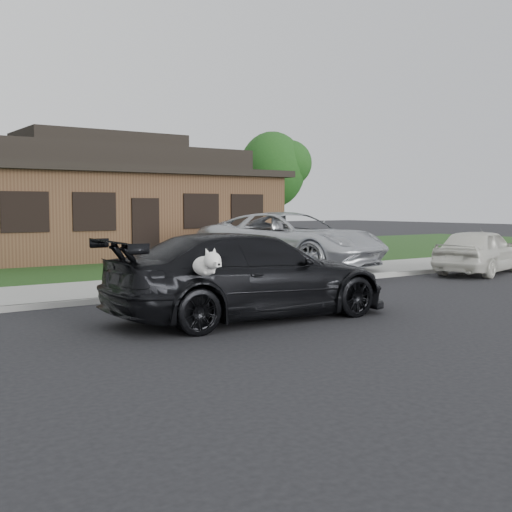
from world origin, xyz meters
TOP-DOWN VIEW (x-y plane):
  - ground at (0.00, 0.00)m, footprint 120.00×120.00m
  - sidewalk at (0.00, 5.00)m, footprint 60.00×3.00m
  - curb at (0.00, 3.50)m, footprint 60.00×0.12m
  - lawn at (0.00, 13.00)m, footprint 60.00×13.00m
  - driveway at (6.00, 10.00)m, footprint 4.50×13.00m
  - sedan at (0.94, 0.31)m, footprint 5.39×2.63m
  - minivan at (6.54, 6.24)m, footprint 4.15×6.55m
  - white_compact at (10.80, 2.60)m, footprint 4.25×2.60m
  - recycling_bin at (3.58, 4.77)m, footprint 0.61×0.65m
  - house at (4.00, 15.00)m, footprint 12.60×8.60m
  - tree_1 at (12.14, 14.40)m, footprint 3.15×3.00m

SIDE VIEW (x-z plane):
  - ground at x=0.00m, z-range 0.00..0.00m
  - sidewalk at x=0.00m, z-range 0.00..0.12m
  - curb at x=0.00m, z-range 0.00..0.12m
  - lawn at x=0.00m, z-range 0.00..0.13m
  - driveway at x=6.00m, z-range 0.00..0.14m
  - recycling_bin at x=3.58m, z-range 0.13..1.11m
  - white_compact at x=10.80m, z-range 0.00..1.35m
  - sedan at x=0.94m, z-range 0.00..1.53m
  - minivan at x=6.54m, z-range 0.14..1.82m
  - house at x=4.00m, z-range -0.19..4.46m
  - tree_1 at x=12.14m, z-range 1.09..6.34m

